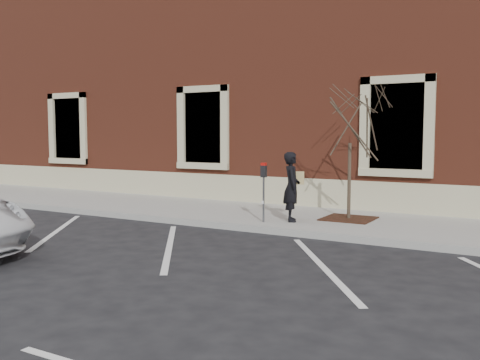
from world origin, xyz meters
The scene contains 9 objects.
ground centered at (0.00, 0.00, 0.00)m, with size 120.00×120.00×0.00m, color #28282B.
sidewalk_near centered at (0.00, 1.75, 0.07)m, with size 40.00×3.50×0.15m, color #A5A39B.
curb_near centered at (0.00, -0.05, 0.07)m, with size 40.00×0.12×0.15m, color #9E9E99.
parking_stripes centered at (0.00, -2.20, 0.00)m, with size 28.00×4.40×0.01m, color silver, non-canonical shape.
building_civic centered at (0.00, 7.74, 4.00)m, with size 40.00×8.62×8.00m.
man centered at (1.22, 0.92, 0.97)m, with size 0.60×0.39×1.64m, color black.
parking_meter centered at (0.71, 0.47, 1.12)m, with size 0.13×0.10×1.39m.
tree_grate centered at (2.30, 1.88, 0.16)m, with size 1.17×1.17×0.03m, color #3E1C14.
sapling centered at (2.30, 1.88, 2.50)m, with size 2.01×2.01×3.35m.
Camera 1 is at (6.40, -10.52, 2.23)m, focal length 40.00 mm.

